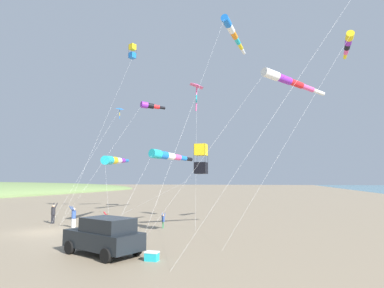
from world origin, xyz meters
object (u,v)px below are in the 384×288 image
object	(u,v)px
kite_windsock_long_streamer_right	(348,43)
kite_windsock_teal_far_right	(287,80)
person_child_grey_jacket	(74,216)
kite_delta_long_streamer_left	(119,110)
kite_windsock_black_fish_shape	(233,32)
kite_windsock_white_trailing	(114,160)
parked_car	(104,235)
person_child_green_jacket	(108,222)
kite_delta_purple_drifting	(197,86)
kite_windsock_striped_overhead	(150,106)
kite_box_orange_high_right	(201,159)
person_bystander_far	(163,220)
cooler_box	(152,256)
kite_box_small_distant	(132,52)
person_adult_flyer	(53,212)
kite_windsock_magenta_far_left	(168,156)

from	to	relation	value
kite_windsock_long_streamer_right	kite_windsock_teal_far_right	distance (m)	7.00
person_child_grey_jacket	kite_delta_long_streamer_left	world-z (taller)	kite_delta_long_streamer_left
kite_windsock_black_fish_shape	kite_windsock_teal_far_right	bearing A→B (deg)	-59.84
kite_windsock_white_trailing	person_child_grey_jacket	bearing A→B (deg)	-111.50
parked_car	person_child_green_jacket	world-z (taller)	parked_car
kite_windsock_teal_far_right	kite_delta_long_streamer_left	bearing A→B (deg)	144.77
person_child_green_jacket	kite_delta_purple_drifting	world-z (taller)	kite_delta_purple_drifting
parked_car	kite_delta_long_streamer_left	size ratio (longest dim) A/B	0.33
kite_windsock_striped_overhead	kite_windsock_white_trailing	bearing A→B (deg)	-83.29
kite_delta_long_streamer_left	kite_windsock_striped_overhead	xyz separation A→B (m)	(3.78, 0.91, 0.45)
kite_box_orange_high_right	person_child_grey_jacket	bearing A→B (deg)	173.20
person_bystander_far	kite_windsock_long_streamer_right	distance (m)	19.47
kite_windsock_white_trailing	kite_windsock_long_streamer_right	world-z (taller)	kite_windsock_long_streamer_right
kite_windsock_striped_overhead	kite_windsock_black_fish_shape	size ratio (longest dim) A/B	0.72
kite_windsock_white_trailing	kite_windsock_long_streamer_right	size ratio (longest dim) A/B	0.84
kite_windsock_long_streamer_right	kite_windsock_striped_overhead	size ratio (longest dim) A/B	1.06
cooler_box	kite_delta_long_streamer_left	world-z (taller)	kite_delta_long_streamer_left
person_bystander_far	kite_windsock_white_trailing	xyz separation A→B (m)	(-5.56, 1.82, 4.93)
kite_box_small_distant	kite_delta_long_streamer_left	bearing A→B (deg)	132.81
kite_windsock_white_trailing	kite_windsock_black_fish_shape	bearing A→B (deg)	17.79
person_child_green_jacket	kite_windsock_black_fish_shape	bearing A→B (deg)	50.84
cooler_box	person_child_green_jacket	xyz separation A→B (m)	(-5.74, 5.60, 0.66)
kite_box_small_distant	kite_windsock_long_streamer_right	bearing A→B (deg)	-17.09
person_adult_flyer	kite_windsock_magenta_far_left	distance (m)	11.58
kite_windsock_white_trailing	kite_windsock_striped_overhead	size ratio (longest dim) A/B	0.89
parked_car	kite_windsock_magenta_far_left	distance (m)	10.42
kite_windsock_teal_far_right	kite_windsock_black_fish_shape	world-z (taller)	kite_windsock_black_fish_shape
parked_car	kite_delta_purple_drifting	xyz separation A→B (m)	(-0.65, 20.38, 13.91)
kite_box_orange_high_right	person_child_green_jacket	bearing A→B (deg)	-171.44
cooler_box	kite_windsock_magenta_far_left	distance (m)	11.47
person_bystander_far	kite_delta_long_streamer_left	bearing A→B (deg)	132.82
person_child_green_jacket	kite_windsock_teal_far_right	xyz separation A→B (m)	(12.21, 1.14, 9.34)
kite_box_orange_high_right	kite_windsock_teal_far_right	bearing A→B (deg)	1.72
kite_delta_long_streamer_left	kite_windsock_striped_overhead	bearing A→B (deg)	13.52
kite_box_orange_high_right	kite_windsock_magenta_far_left	bearing A→B (deg)	139.30
parked_car	kite_windsock_magenta_far_left	size ratio (longest dim) A/B	0.37
kite_windsock_magenta_far_left	parked_car	bearing A→B (deg)	-89.21
parked_car	kite_windsock_striped_overhead	size ratio (longest dim) A/B	0.34
person_child_grey_jacket	kite_windsock_long_streamer_right	xyz separation A→B (m)	(21.17, 2.72, 12.98)
parked_car	kite_delta_purple_drifting	bearing A→B (deg)	91.83
person_adult_flyer	kite_windsock_black_fish_shape	distance (m)	23.49
person_child_grey_jacket	kite_windsock_white_trailing	bearing A→B (deg)	68.50
person_bystander_far	kite_windsock_striped_overhead	size ratio (longest dim) A/B	0.09
person_bystander_far	kite_windsock_teal_far_right	bearing A→B (deg)	-16.60
kite_windsock_magenta_far_left	kite_windsock_long_streamer_right	bearing A→B (deg)	3.89
kite_delta_purple_drifting	kite_windsock_white_trailing	bearing A→B (deg)	-119.86
kite_windsock_long_streamer_right	kite_delta_purple_drifting	bearing A→B (deg)	144.81
person_bystander_far	kite_delta_long_streamer_left	distance (m)	19.73
person_bystander_far	kite_delta_long_streamer_left	world-z (taller)	kite_delta_long_streamer_left
parked_car	cooler_box	size ratio (longest dim) A/B	7.50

